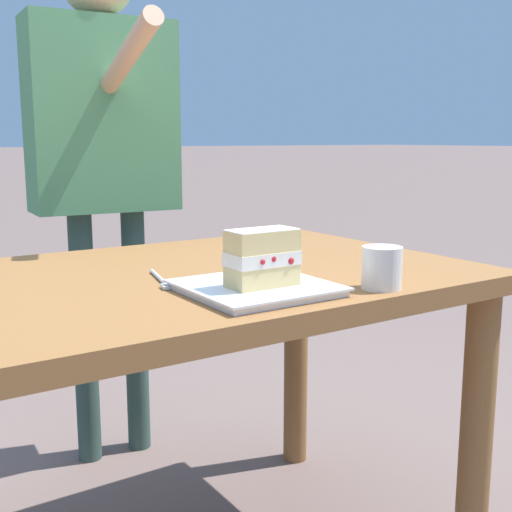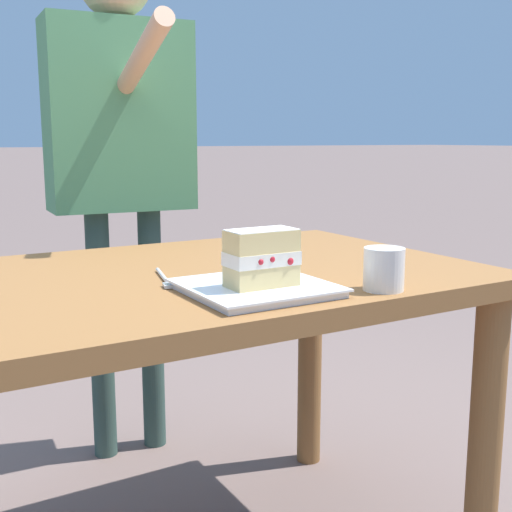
{
  "view_description": "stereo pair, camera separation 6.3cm",
  "coord_description": "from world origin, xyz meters",
  "px_view_note": "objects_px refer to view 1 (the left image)",
  "views": [
    {
      "loc": [
        -0.6,
        -1.17,
        0.96
      ],
      "look_at": [
        0.02,
        -0.23,
        0.76
      ],
      "focal_mm": 46.07,
      "sensor_mm": 36.0,
      "label": 1
    },
    {
      "loc": [
        -0.55,
        -1.2,
        0.96
      ],
      "look_at": [
        0.02,
        -0.23,
        0.76
      ],
      "focal_mm": 46.07,
      "sensor_mm": 36.0,
      "label": 2
    }
  ],
  "objects_px": {
    "dessert_plate": "(256,288)",
    "dessert_fork": "(162,280)",
    "diner_person": "(103,125)",
    "patio_table": "(187,325)",
    "cake_slice": "(262,258)",
    "coffee_cup": "(382,267)"
  },
  "relations": [
    {
      "from": "dessert_plate",
      "to": "diner_person",
      "type": "relative_size",
      "value": 0.16
    },
    {
      "from": "cake_slice",
      "to": "coffee_cup",
      "type": "height_order",
      "value": "cake_slice"
    },
    {
      "from": "dessert_plate",
      "to": "dessert_fork",
      "type": "distance_m",
      "value": 0.2
    },
    {
      "from": "dessert_plate",
      "to": "coffee_cup",
      "type": "height_order",
      "value": "coffee_cup"
    },
    {
      "from": "coffee_cup",
      "to": "diner_person",
      "type": "distance_m",
      "value": 1.03
    },
    {
      "from": "dessert_plate",
      "to": "coffee_cup",
      "type": "distance_m",
      "value": 0.23
    },
    {
      "from": "dessert_fork",
      "to": "cake_slice",
      "type": "bearing_deg",
      "value": -61.61
    },
    {
      "from": "diner_person",
      "to": "patio_table",
      "type": "bearing_deg",
      "value": -97.19
    },
    {
      "from": "cake_slice",
      "to": "dessert_fork",
      "type": "height_order",
      "value": "cake_slice"
    },
    {
      "from": "patio_table",
      "to": "cake_slice",
      "type": "distance_m",
      "value": 0.3
    },
    {
      "from": "dessert_fork",
      "to": "diner_person",
      "type": "height_order",
      "value": "diner_person"
    },
    {
      "from": "dessert_plate",
      "to": "coffee_cup",
      "type": "bearing_deg",
      "value": -25.45
    },
    {
      "from": "patio_table",
      "to": "diner_person",
      "type": "xyz_separation_m",
      "value": [
        0.08,
        0.66,
        0.42
      ]
    },
    {
      "from": "dessert_fork",
      "to": "coffee_cup",
      "type": "xyz_separation_m",
      "value": [
        0.31,
        -0.27,
        0.04
      ]
    },
    {
      "from": "coffee_cup",
      "to": "patio_table",
      "type": "bearing_deg",
      "value": 125.1
    },
    {
      "from": "coffee_cup",
      "to": "diner_person",
      "type": "height_order",
      "value": "diner_person"
    },
    {
      "from": "patio_table",
      "to": "cake_slice",
      "type": "relative_size",
      "value": 9.52
    },
    {
      "from": "cake_slice",
      "to": "dessert_fork",
      "type": "relative_size",
      "value": 0.73
    },
    {
      "from": "dessert_fork",
      "to": "diner_person",
      "type": "xyz_separation_m",
      "value": [
        0.17,
        0.72,
        0.3
      ]
    },
    {
      "from": "patio_table",
      "to": "diner_person",
      "type": "relative_size",
      "value": 0.78
    },
    {
      "from": "cake_slice",
      "to": "diner_person",
      "type": "xyz_separation_m",
      "value": [
        0.06,
        0.91,
        0.24
      ]
    },
    {
      "from": "patio_table",
      "to": "dessert_fork",
      "type": "distance_m",
      "value": 0.15
    }
  ]
}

